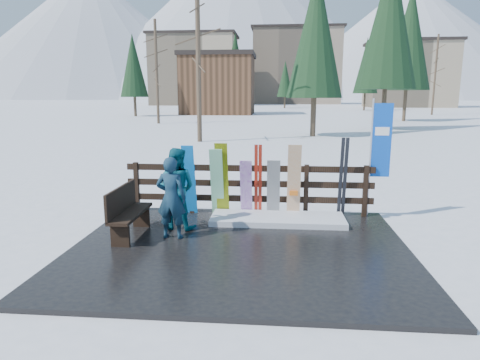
# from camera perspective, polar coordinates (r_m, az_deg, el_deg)

# --- Properties ---
(ground) EXTENTS (700.00, 700.00, 0.00)m
(ground) POSITION_cam_1_polar(r_m,az_deg,el_deg) (7.78, -0.03, -9.43)
(ground) COLOR white
(ground) RESTS_ON ground
(deck) EXTENTS (6.00, 5.00, 0.08)m
(deck) POSITION_cam_1_polar(r_m,az_deg,el_deg) (7.77, -0.03, -9.16)
(deck) COLOR black
(deck) RESTS_ON ground
(fence) EXTENTS (5.60, 0.10, 1.15)m
(fence) POSITION_cam_1_polar(r_m,az_deg,el_deg) (9.68, 1.12, -0.72)
(fence) COLOR black
(fence) RESTS_ON deck
(snow_patch) EXTENTS (2.84, 1.00, 0.12)m
(snow_patch) POSITION_cam_1_polar(r_m,az_deg,el_deg) (9.23, 5.03, -5.21)
(snow_patch) COLOR white
(snow_patch) RESTS_ON deck
(bench) EXTENTS (0.41, 1.50, 0.97)m
(bench) POSITION_cam_1_polar(r_m,az_deg,el_deg) (8.45, -14.84, -3.89)
(bench) COLOR black
(bench) RESTS_ON deck
(snowboard_0) EXTENTS (0.26, 0.41, 1.60)m
(snowboard_0) POSITION_cam_1_polar(r_m,az_deg,el_deg) (9.62, -6.75, -0.02)
(snowboard_0) COLOR #0F80E9
(snowboard_0) RESTS_ON deck
(snowboard_1) EXTENTS (0.28, 0.42, 1.53)m
(snowboard_1) POSITION_cam_1_polar(r_m,az_deg,el_deg) (9.52, -3.09, -0.29)
(snowboard_1) COLOR white
(snowboard_1) RESTS_ON deck
(snowboard_2) EXTENTS (0.28, 0.40, 1.66)m
(snowboard_2) POSITION_cam_1_polar(r_m,az_deg,el_deg) (9.49, -2.41, 0.07)
(snowboard_2) COLOR #D1EB03
(snowboard_2) RESTS_ON deck
(snowboard_3) EXTENTS (0.26, 0.40, 1.29)m
(snowboard_3) POSITION_cam_1_polar(r_m,az_deg,el_deg) (9.47, 0.83, -1.08)
(snowboard_3) COLOR white
(snowboard_3) RESTS_ON deck
(snowboard_4) EXTENTS (0.28, 0.29, 1.29)m
(snowboard_4) POSITION_cam_1_polar(r_m,az_deg,el_deg) (9.45, 4.47, -1.13)
(snowboard_4) COLOR black
(snowboard_4) RESTS_ON deck
(snowboard_5) EXTENTS (0.29, 0.29, 1.63)m
(snowboard_5) POSITION_cam_1_polar(r_m,az_deg,el_deg) (9.42, 7.20, -0.16)
(snowboard_5) COLOR silver
(snowboard_5) RESTS_ON deck
(ski_pair_a) EXTENTS (0.16, 0.19, 1.62)m
(ski_pair_a) POSITION_cam_1_polar(r_m,az_deg,el_deg) (9.49, 2.43, -0.05)
(ski_pair_a) COLOR maroon
(ski_pair_a) RESTS_ON deck
(ski_pair_b) EXTENTS (0.17, 0.28, 1.79)m
(ski_pair_b) POSITION_cam_1_polar(r_m,az_deg,el_deg) (9.58, 13.55, 0.26)
(ski_pair_b) COLOR black
(ski_pair_b) RESTS_ON deck
(rental_flag) EXTENTS (0.45, 0.04, 2.60)m
(rental_flag) POSITION_cam_1_polar(r_m,az_deg,el_deg) (9.81, 18.02, 4.49)
(rental_flag) COLOR silver
(rental_flag) RESTS_ON deck
(person_front) EXTENTS (0.59, 0.41, 1.56)m
(person_front) POSITION_cam_1_polar(r_m,az_deg,el_deg) (8.11, -9.16, -2.36)
(person_front) COLOR #1D495C
(person_front) RESTS_ON deck
(person_back) EXTENTS (0.90, 0.76, 1.65)m
(person_back) POSITION_cam_1_polar(r_m,az_deg,el_deg) (8.68, -8.50, -1.13)
(person_back) COLOR #0E586B
(person_back) RESTS_ON deck
(resort_buildings) EXTENTS (73.00, 87.60, 22.60)m
(resort_buildings) POSITION_cam_1_polar(r_m,az_deg,el_deg) (122.86, 5.38, 14.54)
(resort_buildings) COLOR tan
(resort_buildings) RESTS_ON ground
(trees) EXTENTS (41.92, 68.81, 12.98)m
(trees) POSITION_cam_1_polar(r_m,az_deg,el_deg) (55.71, 10.21, 14.30)
(trees) COLOR #382B1E
(trees) RESTS_ON ground
(mountains) EXTENTS (520.00, 260.00, 120.00)m
(mountains) POSITION_cam_1_polar(r_m,az_deg,el_deg) (339.18, 3.29, 19.32)
(mountains) COLOR white
(mountains) RESTS_ON ground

